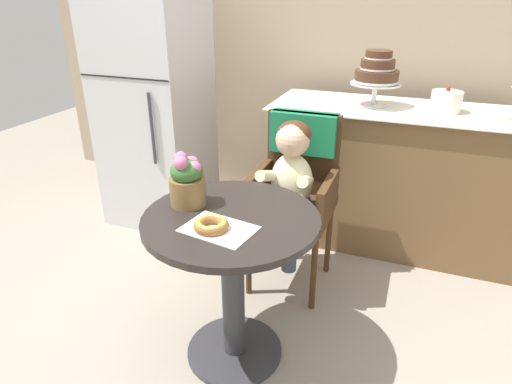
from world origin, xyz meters
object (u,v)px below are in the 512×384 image
at_px(seated_child, 290,178).
at_px(flower_vase, 187,180).
at_px(cafe_table, 232,261).
at_px(tiered_cake_stand, 377,73).
at_px(round_layer_cake, 446,101).
at_px(donut_front, 211,224).
at_px(wicker_chair, 298,174).
at_px(refrigerator, 154,102).

xyz_separation_m(seated_child, flower_vase, (-0.29, -0.52, 0.15)).
xyz_separation_m(cafe_table, seated_child, (0.08, 0.56, 0.17)).
distance_m(cafe_table, tiered_cake_stand, 1.48).
bearing_deg(seated_child, round_layer_cake, 47.14).
xyz_separation_m(donut_front, round_layer_cake, (0.80, 1.43, 0.22)).
height_order(donut_front, tiered_cake_stand, tiered_cake_stand).
bearing_deg(wicker_chair, seated_child, -87.20).
bearing_deg(refrigerator, flower_vase, -51.67).
bearing_deg(seated_child, cafe_table, -98.11).
bearing_deg(tiered_cake_stand, seated_child, -111.64).
distance_m(seated_child, refrigerator, 1.27).
xyz_separation_m(cafe_table, tiered_cake_stand, (0.37, 1.30, 0.59)).
relative_size(seated_child, round_layer_cake, 4.23).
relative_size(cafe_table, donut_front, 5.36).
height_order(tiered_cake_stand, refrigerator, refrigerator).
height_order(wicker_chair, round_layer_cake, round_layer_cake).
relative_size(wicker_chair, refrigerator, 0.56).
distance_m(wicker_chair, donut_front, 0.85).
height_order(wicker_chair, seated_child, seated_child).
relative_size(flower_vase, tiered_cake_stand, 0.71).
bearing_deg(tiered_cake_stand, refrigerator, -172.00).
distance_m(flower_vase, tiered_cake_stand, 1.42).
bearing_deg(tiered_cake_stand, flower_vase, -114.87).
height_order(wicker_chair, flower_vase, wicker_chair).
xyz_separation_m(cafe_table, wicker_chair, (0.08, 0.71, 0.13)).
distance_m(tiered_cake_stand, refrigerator, 1.46).
relative_size(wicker_chair, seated_child, 1.31).
xyz_separation_m(wicker_chair, round_layer_cake, (0.70, 0.60, 0.32)).
distance_m(cafe_table, wicker_chair, 0.73).
xyz_separation_m(wicker_chair, donut_front, (-0.11, -0.84, 0.10)).
distance_m(tiered_cake_stand, round_layer_cake, 0.43).
bearing_deg(cafe_table, seated_child, 81.89).
bearing_deg(donut_front, cafe_table, 78.21).
bearing_deg(flower_vase, round_layer_cake, 52.12).
distance_m(wicker_chair, refrigerator, 1.21).
xyz_separation_m(flower_vase, refrigerator, (-0.84, 1.06, 0.02)).
relative_size(cafe_table, wicker_chair, 0.75).
height_order(donut_front, round_layer_cake, round_layer_cake).
height_order(seated_child, donut_front, seated_child).
relative_size(wicker_chair, flower_vase, 4.11).
distance_m(wicker_chair, flower_vase, 0.76).
distance_m(donut_front, tiered_cake_stand, 1.52).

